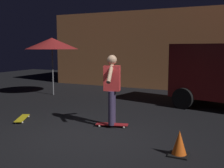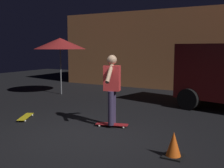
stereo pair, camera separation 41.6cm
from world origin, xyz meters
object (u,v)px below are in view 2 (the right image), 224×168
Objects in this scene: patio_umbrella at (60,44)px; skateboard_ridden at (112,124)px; skateboard_spare at (26,117)px; skater at (112,85)px; traffic_cone at (174,146)px.

patio_umbrella reaches higher than skateboard_ridden.
skateboard_spare is at bearing -63.98° from patio_umbrella.
traffic_cone is (1.86, -1.10, -0.83)m from skater.
skateboard_ridden is 0.48× the size of skater.
skateboard_spare is 4.30m from traffic_cone.
skateboard_ridden is (4.14, -3.05, -2.02)m from patio_umbrella.
skater reaches higher than skateboard_spare.
traffic_cone reaches higher than skateboard_ridden.
patio_umbrella is 5.52m from skateboard_ridden.
traffic_cone is at bearing -34.68° from patio_umbrella.
skateboard_spare is 1.70× the size of traffic_cone.
patio_umbrella is at bearing 116.02° from skateboard_spare.
skateboard_spare is at bearing -168.17° from skater.
skateboard_spare is (1.74, -3.56, -2.02)m from patio_umbrella.
skater is 3.63× the size of traffic_cone.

